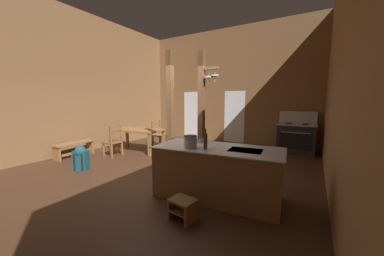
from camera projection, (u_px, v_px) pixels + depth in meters
ground_plane at (158, 174)px, 4.96m from camera, size 7.64×9.58×0.10m
wall_back at (227, 86)px, 8.47m from camera, size 7.64×0.14×4.50m
wall_left at (68, 82)px, 6.41m from camera, size 0.14×9.58×4.50m
wall_right at (349, 60)px, 2.91m from camera, size 0.14×9.58×4.50m
glazed_door_back_left at (194, 115)px, 9.34m from camera, size 1.00×0.01×2.05m
glazed_panel_back_right at (234, 117)px, 8.40m from camera, size 0.84×0.01×2.05m
kitchen_island at (217, 172)px, 3.63m from camera, size 2.24×1.16×0.89m
stove_range at (296, 138)px, 6.80m from camera, size 1.15×0.84×1.32m
support_post_with_pot_rack at (202, 108)px, 5.16m from camera, size 0.52×0.22×2.85m
support_post_center at (170, 111)px, 5.08m from camera, size 0.14×0.14×2.85m
step_stool at (183, 207)px, 2.97m from camera, size 0.40×0.33×0.30m
dining_table at (137, 132)px, 6.96m from camera, size 1.77×1.05×0.74m
ladderback_chair_near_window at (114, 142)px, 6.31m from camera, size 0.45×0.45×0.95m
ladderback_chair_by_post at (159, 134)px, 7.61m from camera, size 0.48×0.48×0.95m
bench_along_left_wall at (74, 147)px, 6.24m from camera, size 0.40×1.15×0.44m
backpack at (81, 157)px, 5.06m from camera, size 0.39×0.38×0.60m
stockpot_on_counter at (190, 142)px, 3.55m from camera, size 0.30×0.23×0.21m
mixing_bowl_on_counter at (202, 140)px, 4.02m from camera, size 0.21×0.21×0.07m
bottle_tall_on_counter at (205, 141)px, 3.46m from camera, size 0.06×0.06×0.34m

